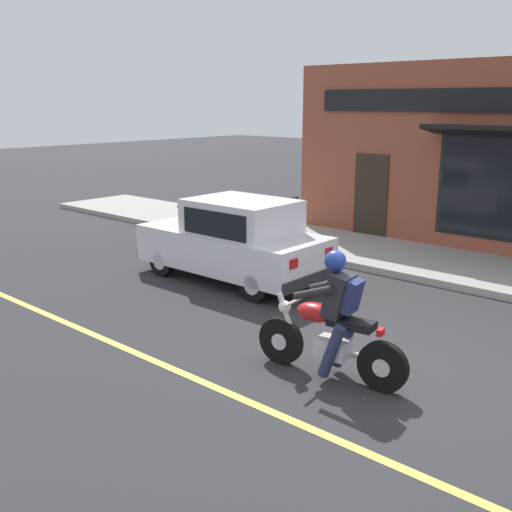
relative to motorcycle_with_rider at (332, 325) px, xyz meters
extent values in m
plane|color=#2B2B2D|center=(0.64, -0.42, -0.68)|extent=(80.00, 80.00, 0.00)
cube|color=#9E9B93|center=(5.68, 2.58, -0.61)|extent=(2.60, 22.00, 0.14)
cube|color=#D1C64C|center=(-1.16, 2.58, -0.67)|extent=(0.12, 19.80, 0.01)
cube|color=brown|center=(7.23, 1.04, 1.42)|extent=(0.50, 9.48, 4.20)
cube|color=#2D2319|center=(6.96, 3.65, 0.37)|extent=(0.04, 0.90, 2.10)
cube|color=black|center=(6.95, 1.04, 2.67)|extent=(0.06, 8.06, 0.50)
cylinder|color=black|center=(-0.09, 0.72, -0.37)|extent=(0.18, 0.63, 0.62)
cylinder|color=silver|center=(-0.09, 0.72, -0.37)|extent=(0.15, 0.23, 0.22)
cylinder|color=black|center=(0.08, -0.67, -0.37)|extent=(0.18, 0.63, 0.62)
cylinder|color=silver|center=(0.08, -0.67, -0.37)|extent=(0.15, 0.23, 0.22)
cube|color=silver|center=(0.00, -0.03, -0.29)|extent=(0.33, 0.43, 0.24)
ellipsoid|color=#B21919|center=(-0.03, 0.22, 0.12)|extent=(0.36, 0.55, 0.24)
cube|color=black|center=(0.03, -0.26, 0.08)|extent=(0.33, 0.59, 0.10)
cylinder|color=silver|center=(-0.08, 0.62, -0.05)|extent=(0.11, 0.33, 0.68)
cylinder|color=silver|center=(-0.07, 0.50, 0.23)|extent=(0.56, 0.11, 0.04)
sphere|color=silver|center=(-0.09, 0.67, 0.11)|extent=(0.16, 0.16, 0.16)
cylinder|color=silver|center=(0.21, -0.41, -0.39)|extent=(0.15, 0.56, 0.08)
cube|color=red|center=(0.08, -0.62, 0.05)|extent=(0.13, 0.07, 0.08)
cylinder|color=#282D4C|center=(-0.17, -0.12, -0.25)|extent=(0.18, 0.36, 0.71)
cylinder|color=#282D4C|center=(0.19, -0.08, -0.25)|extent=(0.18, 0.36, 0.71)
cube|color=#232328|center=(0.01, -0.08, 0.40)|extent=(0.38, 0.37, 0.57)
cylinder|color=#232328|center=(-0.22, 0.13, 0.44)|extent=(0.15, 0.53, 0.26)
cylinder|color=#232328|center=(0.18, 0.19, 0.44)|extent=(0.15, 0.53, 0.26)
sphere|color=navy|center=(0.00, -0.02, 0.81)|extent=(0.26, 0.26, 0.26)
cube|color=navy|center=(0.03, -0.24, 0.42)|extent=(0.31, 0.27, 0.42)
cylinder|color=black|center=(1.54, 5.03, -0.38)|extent=(0.18, 0.60, 0.60)
cylinder|color=silver|center=(1.54, 5.03, -0.38)|extent=(0.20, 0.33, 0.33)
cylinder|color=black|center=(2.98, 5.04, -0.38)|extent=(0.18, 0.60, 0.60)
cylinder|color=silver|center=(2.98, 5.04, -0.38)|extent=(0.20, 0.33, 0.33)
cylinder|color=black|center=(1.56, 2.63, -0.38)|extent=(0.18, 0.60, 0.60)
cylinder|color=silver|center=(1.56, 2.63, -0.38)|extent=(0.20, 0.33, 0.33)
cylinder|color=black|center=(3.00, 2.64, -0.38)|extent=(0.18, 0.60, 0.60)
cylinder|color=silver|center=(3.00, 2.64, -0.38)|extent=(0.20, 0.33, 0.33)
cube|color=silver|center=(2.27, 3.84, -0.08)|extent=(1.67, 3.71, 0.70)
cube|color=silver|center=(2.27, 3.59, 0.56)|extent=(1.46, 1.91, 0.66)
cube|color=black|center=(2.26, 4.46, 0.51)|extent=(1.33, 0.36, 0.51)
cube|color=black|center=(1.54, 3.58, 0.54)|extent=(0.04, 1.52, 0.46)
cube|color=black|center=(2.99, 3.59, 0.54)|extent=(0.04, 1.52, 0.46)
cube|color=silver|center=(1.74, 5.69, 0.04)|extent=(0.24, 0.04, 0.14)
cube|color=red|center=(1.77, 1.97, 0.06)|extent=(0.20, 0.04, 0.16)
cube|color=silver|center=(2.76, 5.70, 0.04)|extent=(0.24, 0.04, 0.14)
cube|color=red|center=(2.79, 1.98, 0.06)|extent=(0.20, 0.04, 0.16)
cube|color=#28282B|center=(2.25, 5.67, -0.33)|extent=(1.61, 0.13, 0.20)
cube|color=#28282B|center=(2.28, 2.01, -0.33)|extent=(1.61, 0.13, 0.20)
cylinder|color=#23512D|center=(5.47, 5.07, -0.09)|extent=(0.52, 0.52, 0.90)
cylinder|color=black|center=(5.47, 5.07, 0.40)|extent=(0.56, 0.56, 0.08)
camera|label=1|loc=(-5.73, -3.83, 2.63)|focal=42.00mm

